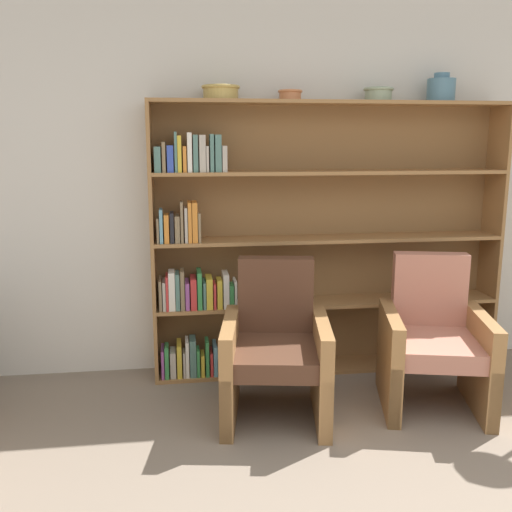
{
  "coord_description": "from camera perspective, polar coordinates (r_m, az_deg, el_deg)",
  "views": [
    {
      "loc": [
        -1.08,
        -1.44,
        1.69
      ],
      "look_at": [
        -0.58,
        2.14,
        0.95
      ],
      "focal_mm": 40.0,
      "sensor_mm": 36.0,
      "label": 1
    }
  ],
  "objects": [
    {
      "name": "vase_tall",
      "position": [
        4.38,
        18.02,
        15.57
      ],
      "size": [
        0.2,
        0.2,
        0.2
      ],
      "color": "slate",
      "rests_on": "bookshelf"
    },
    {
      "name": "bowl_cream",
      "position": [
        4.2,
        12.15,
        15.62
      ],
      "size": [
        0.21,
        0.21,
        0.09
      ],
      "color": "gray",
      "rests_on": "bookshelf"
    },
    {
      "name": "bowl_sage",
      "position": [
        3.97,
        -3.54,
        16.1
      ],
      "size": [
        0.26,
        0.26,
        0.09
      ],
      "color": "tan",
      "rests_on": "bookshelf"
    },
    {
      "name": "armchair_cushioned",
      "position": [
        3.87,
        17.31,
        -8.28
      ],
      "size": [
        0.78,
        0.81,
        0.95
      ],
      "rotation": [
        0.0,
        0.0,
        2.91
      ],
      "color": "olive",
      "rests_on": "ground"
    },
    {
      "name": "bookshelf",
      "position": [
        4.13,
        4.27,
        1.27
      ],
      "size": [
        2.54,
        0.3,
        1.95
      ],
      "color": "olive",
      "rests_on": "ground"
    },
    {
      "name": "bowl_slate",
      "position": [
        4.04,
        3.44,
        15.84
      ],
      "size": [
        0.17,
        0.17,
        0.07
      ],
      "color": "#C67547",
      "rests_on": "bookshelf"
    },
    {
      "name": "armchair_leather",
      "position": [
        3.57,
        1.99,
        -9.44
      ],
      "size": [
        0.74,
        0.77,
        0.95
      ],
      "rotation": [
        0.0,
        0.0,
        2.98
      ],
      "color": "olive",
      "rests_on": "ground"
    },
    {
      "name": "wall_back",
      "position": [
        4.29,
        6.79,
        7.26
      ],
      "size": [
        12.0,
        0.06,
        2.75
      ],
      "color": "silver",
      "rests_on": "ground"
    }
  ]
}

